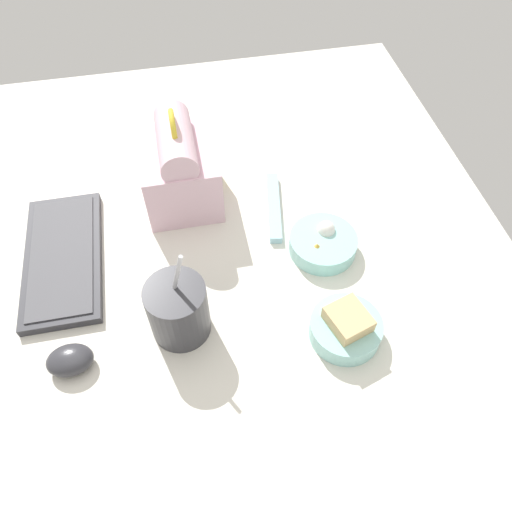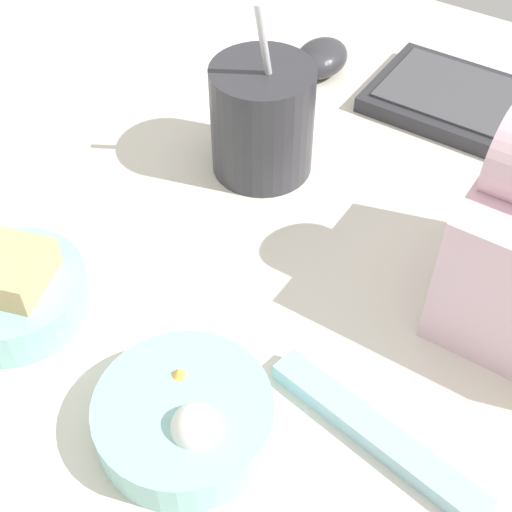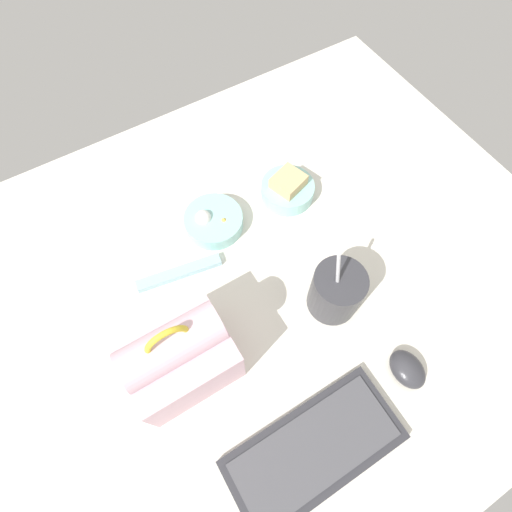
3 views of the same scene
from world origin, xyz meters
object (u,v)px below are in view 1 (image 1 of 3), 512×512
object	(u,v)px
keyboard	(63,258)
lunch_bag	(180,168)
computer_mouse	(70,360)
bento_bowl_snacks	(323,243)
soup_cup	(178,309)
chopstick_case	(274,207)
bento_bowl_sandwich	(346,327)

from	to	relation	value
keyboard	lunch_bag	world-z (taller)	lunch_bag
keyboard	computer_mouse	world-z (taller)	computer_mouse
computer_mouse	keyboard	bearing A→B (deg)	5.36
lunch_bag	bento_bowl_snacks	world-z (taller)	lunch_bag
soup_cup	keyboard	bearing A→B (deg)	47.57
chopstick_case	computer_mouse	bearing A→B (deg)	124.45
soup_cup	chopstick_case	xyz separation A→B (cm)	(24.24, -21.98, -5.18)
computer_mouse	soup_cup	bearing A→B (deg)	-78.89
keyboard	soup_cup	distance (cm)	28.70
keyboard	bento_bowl_snacks	size ratio (longest dim) A/B	2.36
chopstick_case	bento_bowl_sandwich	bearing A→B (deg)	-169.81
bento_bowl_sandwich	chopstick_case	world-z (taller)	bento_bowl_sandwich
lunch_bag	keyboard	bearing A→B (deg)	117.19
soup_cup	chopstick_case	distance (cm)	33.13
lunch_bag	soup_cup	xyz separation A→B (cm)	(-31.80, 3.92, -2.28)
lunch_bag	computer_mouse	bearing A→B (deg)	147.45
bento_bowl_snacks	computer_mouse	bearing A→B (deg)	108.14
lunch_bag	chopstick_case	bearing A→B (deg)	-112.71
computer_mouse	lunch_bag	bearing A→B (deg)	-32.55
bento_bowl_sandwich	chopstick_case	distance (cm)	31.76
bento_bowl_sandwich	bento_bowl_snacks	size ratio (longest dim) A/B	0.94
soup_cup	chopstick_case	size ratio (longest dim) A/B	1.03
computer_mouse	chopstick_case	bearing A→B (deg)	-55.55
chopstick_case	lunch_bag	bearing A→B (deg)	67.29
bento_bowl_snacks	computer_mouse	xyz separation A→B (cm)	(-15.62, 47.69, -0.05)
keyboard	chopstick_case	size ratio (longest dim) A/B	1.68
soup_cup	bento_bowl_sandwich	size ratio (longest dim) A/B	1.55
keyboard	computer_mouse	distance (cm)	22.87
bento_bowl_sandwich	computer_mouse	world-z (taller)	bento_bowl_sandwich
soup_cup	computer_mouse	distance (cm)	19.51
keyboard	soup_cup	size ratio (longest dim) A/B	1.62
lunch_bag	bento_bowl_sandwich	distance (cm)	45.80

